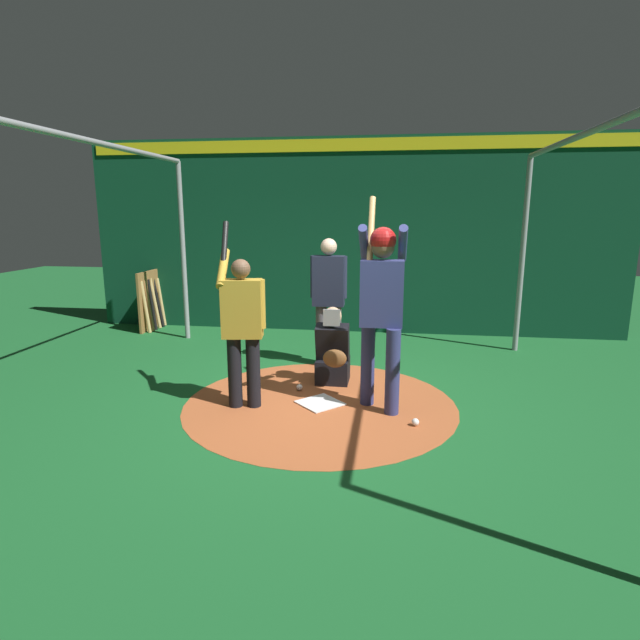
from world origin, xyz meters
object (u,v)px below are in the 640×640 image
(home_plate, at_px, (320,403))
(umpire, at_px, (329,295))
(baseball_1, at_px, (415,422))
(baseball_2, at_px, (368,378))
(baseball_0, at_px, (299,387))
(catcher, at_px, (333,353))
(visitor, at_px, (242,323))
(batter, at_px, (381,299))
(bat_rack, at_px, (156,300))

(home_plate, distance_m, umpire, 1.73)
(baseball_1, xyz_separation_m, baseball_2, (-1.30, -0.54, 0.00))
(baseball_0, bearing_deg, baseball_2, 121.31)
(catcher, distance_m, baseball_2, 0.56)
(baseball_2, bearing_deg, visitor, -51.39)
(catcher, relative_size, baseball_1, 12.97)
(visitor, relative_size, baseball_2, 26.81)
(home_plate, relative_size, baseball_1, 5.68)
(batter, distance_m, baseball_0, 1.55)
(batter, bearing_deg, baseball_1, 41.79)
(batter, distance_m, baseball_2, 1.46)
(bat_rack, bearing_deg, baseball_0, 47.27)
(catcher, height_order, baseball_0, catcher)
(umpire, height_order, bat_rack, umpire)
(batter, xyz_separation_m, catcher, (-0.75, -0.59, -0.82))
(umpire, height_order, baseball_2, umpire)
(bat_rack, distance_m, baseball_2, 4.74)
(batter, xyz_separation_m, visitor, (0.15, -1.45, -0.27))
(home_plate, distance_m, batter, 1.35)
(umpire, relative_size, baseball_1, 23.48)
(baseball_0, bearing_deg, home_plate, 38.62)
(bat_rack, bearing_deg, baseball_1, 50.08)
(baseball_1, bearing_deg, baseball_0, -122.01)
(umpire, xyz_separation_m, visitor, (1.61, -0.71, -0.05))
(baseball_0, bearing_deg, visitor, -42.47)
(visitor, bearing_deg, umpire, 147.39)
(umpire, bearing_deg, batter, 26.80)
(batter, distance_m, bat_rack, 5.41)
(home_plate, bearing_deg, umpire, -176.27)
(catcher, relative_size, bat_rack, 0.81)
(batter, relative_size, umpire, 1.29)
(visitor, xyz_separation_m, bat_rack, (-3.53, -2.71, -0.43))
(home_plate, xyz_separation_m, baseball_2, (-0.85, 0.48, 0.03))
(umpire, bearing_deg, visitor, -23.97)
(baseball_1, bearing_deg, batter, -138.21)
(catcher, relative_size, umpire, 0.55)
(baseball_0, bearing_deg, umpire, 168.79)
(batter, relative_size, bat_rack, 1.90)
(umpire, bearing_deg, baseball_2, 44.59)
(baseball_0, distance_m, baseball_2, 0.91)
(batter, height_order, baseball_2, batter)
(batter, bearing_deg, baseball_2, -169.30)
(baseball_2, bearing_deg, umpire, -135.41)
(home_plate, xyz_separation_m, batter, (0.03, 0.64, 1.18))
(visitor, height_order, baseball_0, visitor)
(bat_rack, bearing_deg, home_plate, 46.41)
(catcher, height_order, umpire, umpire)
(home_plate, bearing_deg, batter, 87.55)
(home_plate, height_order, visitor, visitor)
(umpire, height_order, visitor, visitor)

